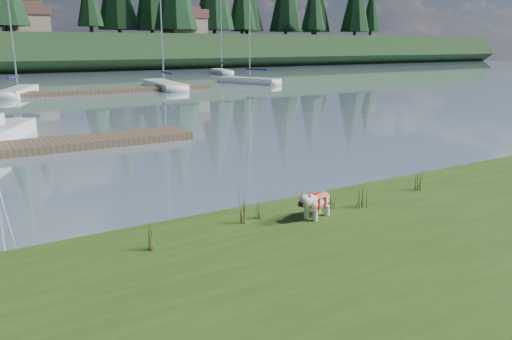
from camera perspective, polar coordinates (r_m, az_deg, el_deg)
ground at (r=41.02m, az=-25.28°, el=7.57°), size 200.00×200.00×0.00m
bank at (r=7.23m, az=9.91°, el=-16.41°), size 60.00×9.00×0.35m
bulldog at (r=10.32m, az=6.91°, el=-3.48°), size 0.98×0.58×0.58m
dock_far at (r=41.26m, az=-22.53°, el=8.09°), size 26.00×2.20×0.30m
sailboat_bg_2 at (r=43.01m, az=-25.32°, el=8.26°), size 3.98×7.40×11.13m
sailboat_bg_3 at (r=46.11m, az=-10.75°, el=9.67°), size 2.80×9.68×13.85m
sailboat_bg_4 at (r=50.08m, az=-1.31°, el=10.26°), size 3.93×7.66×11.24m
sailboat_bg_5 at (r=66.06m, az=-4.06°, el=11.20°), size 3.10×7.54×10.64m
weed_0 at (r=9.98m, az=-1.37°, el=-4.35°), size 0.17×0.14×0.72m
weed_1 at (r=10.26m, az=0.74°, el=-4.62°), size 0.17×0.14×0.40m
weed_2 at (r=11.15m, az=11.93°, el=-2.88°), size 0.17×0.14×0.62m
weed_3 at (r=8.95m, az=-11.72°, el=-7.45°), size 0.17×0.14×0.54m
weed_4 at (r=10.97m, az=8.57°, el=-3.42°), size 0.17×0.14×0.44m
weed_5 at (r=12.80m, az=18.10°, el=-1.04°), size 0.17×0.14×0.63m
mud_lip at (r=10.64m, az=-5.83°, el=-6.55°), size 60.00×0.50×0.14m
conifer_8 at (r=97.91m, az=6.62°, el=18.70°), size 4.62×4.62×11.77m
house_1 at (r=82.33m, az=-24.86°, el=15.45°), size 6.30×5.30×4.65m
house_2 at (r=86.72m, az=-8.13°, el=16.45°), size 6.30×5.30×4.65m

